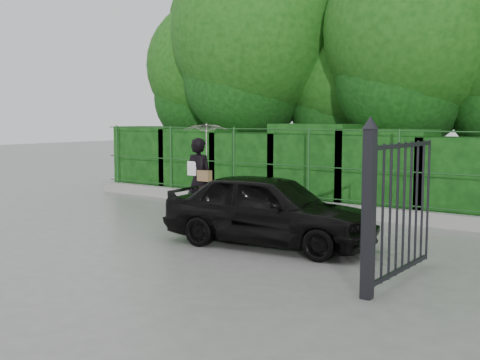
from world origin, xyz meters
The scene contains 8 objects.
ground centered at (0.00, 0.00, 0.00)m, with size 80.00×80.00×0.00m, color gray.
kerb centered at (0.00, 4.50, 0.15)m, with size 14.00×0.25×0.30m, color #9E9E99.
fence centered at (0.22, 4.50, 1.20)m, with size 14.13×0.06×1.80m.
hedge centered at (-0.03, 5.50, 1.01)m, with size 14.20×1.20×2.18m.
trees centered at (1.14, 7.74, 4.62)m, with size 17.10×6.15×8.08m.
gate centered at (4.60, -0.72, 1.19)m, with size 0.22×2.33×2.36m.
woman centered at (-0.87, 2.01, 1.45)m, with size 1.00×1.00×2.24m.
car centered at (1.77, 0.74, 0.67)m, with size 1.59×3.96×1.35m, color black.
Camera 1 is at (7.82, -8.28, 2.34)m, focal length 45.00 mm.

